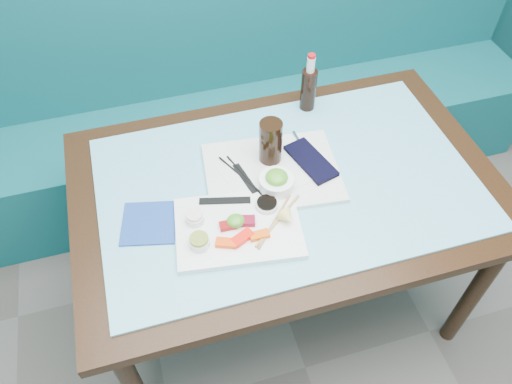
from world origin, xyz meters
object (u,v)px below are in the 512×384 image
object	(u,v)px
serving_tray	(272,172)
booth_bench	(229,111)
sashimi_plate	(238,228)
cola_bottle_body	(308,90)
dining_table	(286,199)
blue_napkin	(149,223)
seaweed_bowl	(276,183)
cola_glass	(271,142)

from	to	relation	value
serving_tray	booth_bench	bearing A→B (deg)	93.66
sashimi_plate	cola_bottle_body	distance (m)	0.63
cola_bottle_body	dining_table	bearing A→B (deg)	-119.44
dining_table	blue_napkin	distance (m)	0.47
booth_bench	dining_table	world-z (taller)	booth_bench
serving_tray	cola_bottle_body	bearing A→B (deg)	58.26
dining_table	blue_napkin	bearing A→B (deg)	-174.45
cola_bottle_body	blue_napkin	size ratio (longest dim) A/B	0.99
sashimi_plate	serving_tray	size ratio (longest dim) A/B	0.86
cola_bottle_body	blue_napkin	world-z (taller)	cola_bottle_body
serving_tray	seaweed_bowl	size ratio (longest dim) A/B	3.91
sashimi_plate	seaweed_bowl	world-z (taller)	seaweed_bowl
dining_table	cola_bottle_body	size ratio (longest dim) A/B	8.68
serving_tray	blue_napkin	xyz separation A→B (m)	(-0.42, -0.09, -0.00)
sashimi_plate	blue_napkin	xyz separation A→B (m)	(-0.26, 0.10, -0.01)
booth_bench	serving_tray	world-z (taller)	booth_bench
dining_table	seaweed_bowl	xyz separation A→B (m)	(-0.05, -0.03, 0.13)
seaweed_bowl	blue_napkin	world-z (taller)	seaweed_bowl
booth_bench	blue_napkin	distance (m)	1.07
sashimi_plate	blue_napkin	distance (m)	0.27
cola_glass	seaweed_bowl	bearing A→B (deg)	-98.75
serving_tray	cola_glass	world-z (taller)	cola_glass
blue_napkin	seaweed_bowl	bearing A→B (deg)	2.22
seaweed_bowl	blue_napkin	distance (m)	0.41
cola_glass	sashimi_plate	bearing A→B (deg)	-125.74
cola_glass	cola_bottle_body	xyz separation A→B (m)	(0.22, 0.24, -0.01)
dining_table	cola_bottle_body	distance (m)	0.42
cola_bottle_body	blue_napkin	bearing A→B (deg)	-149.62
serving_tray	cola_bottle_body	distance (m)	0.38
dining_table	cola_glass	world-z (taller)	cola_glass
dining_table	cola_glass	bearing A→B (deg)	105.60
booth_bench	seaweed_bowl	world-z (taller)	booth_bench
cola_glass	cola_bottle_body	bearing A→B (deg)	47.17
booth_bench	cola_glass	world-z (taller)	booth_bench
seaweed_bowl	cola_bottle_body	bearing A→B (deg)	56.89
cola_bottle_body	serving_tray	bearing A→B (deg)	-128.16
dining_table	serving_tray	world-z (taller)	serving_tray
seaweed_bowl	blue_napkin	size ratio (longest dim) A/B	0.68
booth_bench	seaweed_bowl	xyz separation A→B (m)	(-0.05, -0.87, 0.42)
dining_table	booth_bench	bearing A→B (deg)	90.00
sashimi_plate	serving_tray	world-z (taller)	sashimi_plate
booth_bench	serving_tray	size ratio (longest dim) A/B	6.87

